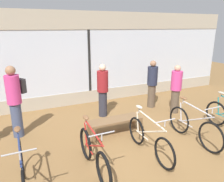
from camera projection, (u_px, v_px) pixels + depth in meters
ground_plane at (145, 152)px, 4.89m from camera, size 24.00×24.00×0.00m
shop_back_wall at (89, 58)px, 7.64m from camera, size 12.00×0.08×3.20m
bicycle_far_left at (23, 172)px, 3.60m from camera, size 0.46×1.73×1.04m
bicycle_left at (93, 154)px, 4.16m from camera, size 0.46×1.66×1.02m
bicycle_center at (149, 139)px, 4.72m from camera, size 0.46×1.72×1.01m
bicycle_right at (193, 126)px, 5.25m from camera, size 0.46×1.74×1.04m
display_bench at (115, 122)px, 5.62m from camera, size 1.40×0.44×0.42m
customer_near_rack at (176, 88)px, 6.92m from camera, size 0.41×0.41×1.56m
customer_by_window at (15, 99)px, 5.34m from camera, size 0.56×0.53×1.82m
customer_mid_floor at (152, 83)px, 7.40m from camera, size 0.40×0.40×1.62m
customer_near_bench at (103, 90)px, 6.63m from camera, size 0.47×0.47×1.64m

